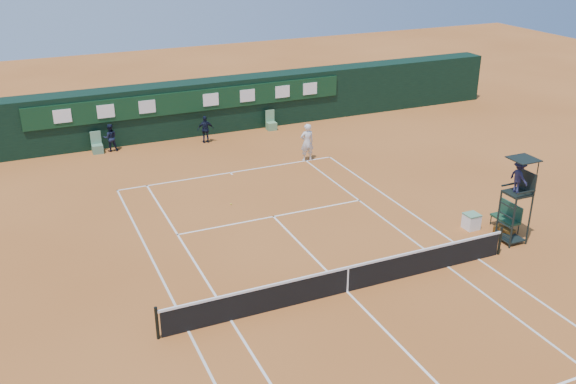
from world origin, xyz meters
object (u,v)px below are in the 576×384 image
object	(u,v)px
player	(307,142)
cooler	(471,221)
tennis_net	(348,279)
player_bench	(508,215)
umpire_chair	(519,183)

from	to	relation	value
player	cooler	bearing A→B (deg)	107.85
cooler	player	size ratio (longest dim) A/B	0.33
player	tennis_net	bearing A→B (deg)	73.35
player_bench	cooler	world-z (taller)	player_bench
tennis_net	player_bench	distance (m)	8.31
cooler	player	distance (m)	10.17
umpire_chair	player_bench	xyz separation A→B (m)	(0.64, 0.95, -1.86)
umpire_chair	player	xyz separation A→B (m)	(-3.32, 11.34, -1.48)
umpire_chair	cooler	world-z (taller)	umpire_chair
player_bench	player	bearing A→B (deg)	110.88
umpire_chair	player_bench	bearing A→B (deg)	56.02
umpire_chair	player_bench	distance (m)	2.19
tennis_net	cooler	distance (m)	7.19
player_bench	umpire_chair	bearing A→B (deg)	-123.98
tennis_net	umpire_chair	bearing A→B (deg)	4.72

